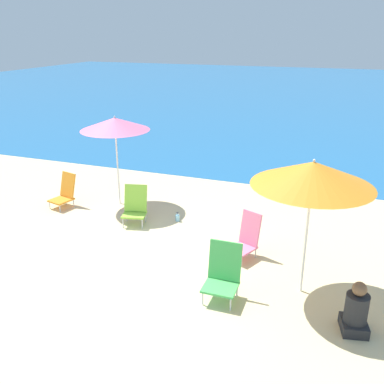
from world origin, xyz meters
TOP-DOWN VIEW (x-y plane):
  - ground_plane at (0.00, 0.00)m, footprint 60.00×60.00m
  - sea_water at (0.00, 25.17)m, footprint 60.00×40.00m
  - beach_umbrella_orange at (2.97, 0.45)m, footprint 1.81×1.81m
  - beach_umbrella_pink at (-1.63, 2.75)m, footprint 1.60×1.60m
  - beach_chair_orange at (-2.76, 2.16)m, footprint 0.56×0.66m
  - beach_chair_lime at (-0.74, 1.88)m, footprint 0.60×0.61m
  - beach_chair_pink at (1.86, 1.26)m, footprint 0.60×0.69m
  - beach_chair_green at (1.82, -0.11)m, footprint 0.52×0.55m
  - person_seated_near at (3.78, -0.29)m, footprint 0.43×0.48m
  - water_bottle at (0.08, 2.27)m, footprint 0.09×0.09m

SIDE VIEW (x-z plane):
  - ground_plane at x=0.00m, z-range 0.00..0.00m
  - sea_water at x=0.00m, z-range 0.00..0.01m
  - water_bottle at x=0.08m, z-range -0.02..0.18m
  - person_seated_near at x=3.78m, z-range -0.08..0.71m
  - beach_chair_orange at x=-2.76m, z-range -0.04..0.75m
  - beach_chair_pink at x=1.86m, z-range -0.04..0.80m
  - beach_chair_lime at x=-0.74m, z-range 0.00..0.83m
  - beach_chair_green at x=1.82m, z-range -0.02..0.87m
  - beach_umbrella_pink at x=-1.63m, z-range 0.88..3.01m
  - beach_umbrella_orange at x=2.97m, z-range 0.89..3.11m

